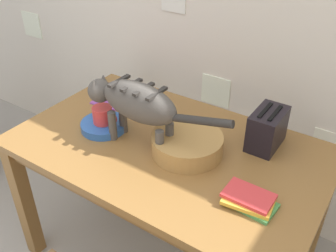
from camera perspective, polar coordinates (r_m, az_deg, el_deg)
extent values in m
cube|color=white|center=(2.07, 22.74, -2.39)|extent=(0.14, 0.01, 0.14)
cube|color=white|center=(3.06, -19.82, 14.13)|extent=(0.18, 0.01, 0.18)
cube|color=white|center=(2.17, 7.16, 5.22)|extent=(0.18, 0.01, 0.18)
cube|color=brown|center=(1.70, 0.00, -3.32)|extent=(1.38, 0.84, 0.03)
cube|color=brown|center=(1.73, 0.00, -4.72)|extent=(1.30, 0.76, 0.07)
cube|color=brown|center=(2.11, -20.80, -10.63)|extent=(0.07, 0.07, 0.72)
cube|color=brown|center=(2.48, -7.62, -1.20)|extent=(0.07, 0.07, 0.72)
cube|color=brown|center=(2.05, 21.59, -12.40)|extent=(0.07, 0.07, 0.72)
ellipsoid|color=#4E4944|center=(1.58, -4.39, 3.59)|extent=(0.37, 0.14, 0.18)
cube|color=#2B2825|center=(1.49, -1.71, 4.90)|extent=(0.02, 0.13, 0.01)
cube|color=#2B2825|center=(1.53, -3.68, 5.55)|extent=(0.02, 0.13, 0.01)
cube|color=#2B2825|center=(1.56, -5.56, 6.16)|extent=(0.02, 0.13, 0.01)
cube|color=#2B2825|center=(1.60, -7.36, 6.74)|extent=(0.02, 0.13, 0.01)
cylinder|color=#4E4944|center=(1.70, -8.35, 0.04)|extent=(0.04, 0.04, 0.14)
cylinder|color=#4E4944|center=(1.75, -6.78, 1.11)|extent=(0.04, 0.04, 0.14)
cylinder|color=#4E4944|center=(1.56, -1.26, -2.91)|extent=(0.04, 0.04, 0.14)
cylinder|color=#4E4944|center=(1.61, 0.24, -1.66)|extent=(0.04, 0.04, 0.14)
sphere|color=#4E4944|center=(1.72, -10.22, 5.25)|extent=(0.11, 0.11, 0.11)
cone|color=#4E4944|center=(1.68, -11.07, 6.23)|extent=(0.04, 0.04, 0.04)
cone|color=#4E4944|center=(1.71, -9.70, 6.99)|extent=(0.04, 0.04, 0.04)
cylinder|color=#2B2825|center=(1.42, 5.13, 0.79)|extent=(0.26, 0.04, 0.09)
cylinder|color=#2B5CAF|center=(1.81, -9.66, 0.10)|extent=(0.21, 0.21, 0.04)
cylinder|color=red|center=(1.78, -9.83, 1.67)|extent=(0.09, 0.09, 0.08)
torus|color=red|center=(1.74, -8.42, 1.23)|extent=(0.06, 0.01, 0.06)
cube|color=purple|center=(2.03, -6.81, 3.83)|extent=(0.30, 0.24, 0.01)
cube|color=#48954C|center=(1.43, 12.36, -11.34)|extent=(0.19, 0.13, 0.01)
cube|color=gold|center=(1.42, 12.01, -10.96)|extent=(0.19, 0.13, 0.02)
cube|color=#D73739|center=(1.42, 12.05, -10.20)|extent=(0.18, 0.12, 0.01)
cylinder|color=#AC7E43|center=(1.62, 2.91, -2.76)|extent=(0.31, 0.31, 0.08)
cylinder|color=#4D391E|center=(1.62, 2.92, -2.64)|extent=(0.25, 0.25, 0.07)
cube|color=black|center=(1.69, 14.69, -0.44)|extent=(0.12, 0.20, 0.17)
cube|color=black|center=(1.65, 14.41, 2.34)|extent=(0.02, 0.14, 0.01)
cube|color=black|center=(1.64, 15.83, 1.88)|extent=(0.02, 0.14, 0.01)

